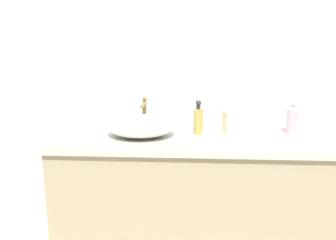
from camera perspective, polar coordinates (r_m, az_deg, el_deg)
bathroom_wall_rear at (r=2.20m, az=2.18°, el=10.80°), size 6.00×0.06×2.60m
vanity_counter at (r=2.10m, az=4.13°, el=-13.80°), size 1.54×0.58×0.88m
wall_mirror_panel at (r=2.16m, az=4.49°, el=15.40°), size 1.48×0.01×1.20m
sink_basin at (r=1.89m, az=-4.50°, el=-0.92°), size 0.37×0.31×0.11m
faucet at (r=2.04m, az=-3.89°, el=1.72°), size 0.03×0.15×0.18m
soap_dispenser at (r=1.93m, az=4.89°, el=0.09°), size 0.05×0.05×0.19m
lotion_bottle at (r=2.02m, az=19.40°, el=0.02°), size 0.06×0.06×0.19m
tissue_box at (r=1.96m, az=11.00°, el=-0.18°), size 0.15×0.15×0.16m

